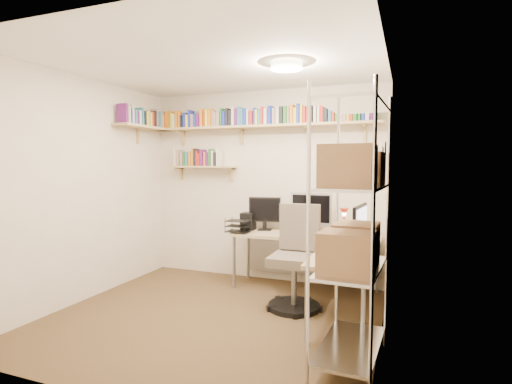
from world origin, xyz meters
TOP-DOWN VIEW (x-y plane):
  - ground at (0.00, 0.00)m, footprint 3.20×3.20m
  - room_shell at (0.00, 0.00)m, footprint 3.24×3.04m
  - wall_shelves at (-0.39, 1.30)m, footprint 3.12×1.09m
  - corner_desk at (0.69, 0.96)m, footprint 1.83×1.74m
  - office_chair at (0.70, 0.59)m, footprint 0.58×0.59m
  - wire_rack at (1.42, -0.50)m, footprint 0.49×0.92m

SIDE VIEW (x-z plane):
  - ground at x=0.00m, z-range 0.00..0.00m
  - office_chair at x=0.70m, z-range -0.09..1.01m
  - corner_desk at x=0.69m, z-range 0.08..1.27m
  - wire_rack at x=1.42m, z-range 0.14..2.21m
  - room_shell at x=0.00m, z-range 0.29..2.81m
  - wall_shelves at x=-0.39m, z-range 1.63..2.43m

